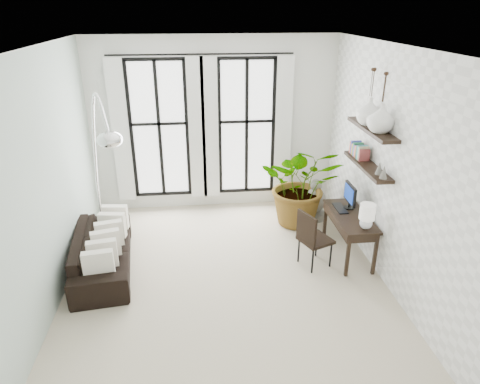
{
  "coord_description": "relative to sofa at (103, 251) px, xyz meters",
  "views": [
    {
      "loc": [
        -0.36,
        -5.22,
        3.64
      ],
      "look_at": [
        0.24,
        0.3,
        1.21
      ],
      "focal_mm": 32.0,
      "sensor_mm": 36.0,
      "label": 1
    }
  ],
  "objects": [
    {
      "name": "floor",
      "position": [
        1.8,
        -0.43,
        -0.29
      ],
      "size": [
        5.0,
        5.0,
        0.0
      ],
      "primitive_type": "plane",
      "color": "beige",
      "rests_on": "ground"
    },
    {
      "name": "ceiling",
      "position": [
        1.8,
        -0.43,
        2.91
      ],
      "size": [
        5.0,
        5.0,
        0.0
      ],
      "primitive_type": "plane",
      "color": "white",
      "rests_on": "wall_back"
    },
    {
      "name": "wall_left",
      "position": [
        -0.45,
        -0.43,
        1.31
      ],
      "size": [
        0.0,
        5.0,
        5.0
      ],
      "primitive_type": "plane",
      "rotation": [
        1.57,
        0.0,
        1.57
      ],
      "color": "#AFC4B8",
      "rests_on": "floor"
    },
    {
      "name": "wall_right",
      "position": [
        4.05,
        -0.43,
        1.31
      ],
      "size": [
        0.0,
        5.0,
        5.0
      ],
      "primitive_type": "plane",
      "rotation": [
        1.57,
        0.0,
        -1.57
      ],
      "color": "white",
      "rests_on": "floor"
    },
    {
      "name": "wall_back",
      "position": [
        1.8,
        2.07,
        1.31
      ],
      "size": [
        4.5,
        0.0,
        4.5
      ],
      "primitive_type": "plane",
      "rotation": [
        1.57,
        0.0,
        0.0
      ],
      "color": "white",
      "rests_on": "floor"
    },
    {
      "name": "windows",
      "position": [
        1.6,
        2.0,
        1.27
      ],
      "size": [
        3.26,
        0.13,
        2.65
      ],
      "color": "white",
      "rests_on": "wall_back"
    },
    {
      "name": "wall_shelves",
      "position": [
        3.91,
        -0.01,
        1.44
      ],
      "size": [
        0.25,
        1.3,
        0.6
      ],
      "color": "black",
      "rests_on": "wall_right"
    },
    {
      "name": "sofa",
      "position": [
        0.0,
        0.0,
        0.0
      ],
      "size": [
        1.0,
        2.07,
        0.58
      ],
      "primitive_type": "imported",
      "rotation": [
        0.0,
        0.0,
        1.69
      ],
      "color": "black",
      "rests_on": "floor"
    },
    {
      "name": "throw_pillows",
      "position": [
        0.1,
        0.0,
        0.21
      ],
      "size": [
        0.4,
        1.52,
        0.4
      ],
      "color": "white",
      "rests_on": "sofa"
    },
    {
      "name": "plant",
      "position": [
        3.26,
        1.12,
        0.47
      ],
      "size": [
        1.61,
        1.47,
        1.51
      ],
      "primitive_type": "imported",
      "rotation": [
        0.0,
        0.0,
        -0.24
      ],
      "color": "#2D7228",
      "rests_on": "floor"
    },
    {
      "name": "desk",
      "position": [
        3.75,
        -0.1,
        0.39
      ],
      "size": [
        0.51,
        1.2,
        1.11
      ],
      "color": "black",
      "rests_on": "floor"
    },
    {
      "name": "desk_chair",
      "position": [
        3.09,
        -0.28,
        0.22
      ],
      "size": [
        0.56,
        0.56,
        0.9
      ],
      "rotation": [
        0.0,
        0.0,
        0.4
      ],
      "color": "black",
      "rests_on": "floor"
    },
    {
      "name": "arc_lamp",
      "position": [
        0.1,
        0.35,
        1.65
      ],
      "size": [
        0.76,
        0.98,
        2.58
      ],
      "color": "silver",
      "rests_on": "floor"
    },
    {
      "name": "buddha",
      "position": [
        3.58,
        1.27,
        0.03
      ],
      "size": [
        0.43,
        0.43,
        0.77
      ],
      "color": "slate",
      "rests_on": "floor"
    },
    {
      "name": "vase_a",
      "position": [
        3.91,
        -0.3,
        1.98
      ],
      "size": [
        0.37,
        0.37,
        0.38
      ],
      "primitive_type": "imported",
      "color": "white",
      "rests_on": "shelf_upper"
    },
    {
      "name": "vase_b",
      "position": [
        3.91,
        0.1,
        1.98
      ],
      "size": [
        0.37,
        0.37,
        0.38
      ],
      "primitive_type": "imported",
      "color": "white",
      "rests_on": "shelf_upper"
    }
  ]
}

